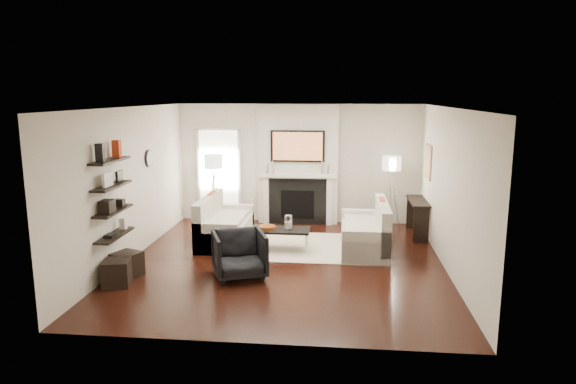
# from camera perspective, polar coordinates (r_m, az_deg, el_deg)

# --- Properties ---
(room_envelope) EXTENTS (6.00, 6.00, 6.00)m
(room_envelope) POSITION_cam_1_polar(r_m,az_deg,el_deg) (8.78, -0.40, 0.54)
(room_envelope) COLOR black
(room_envelope) RESTS_ON ground
(chimney_breast) EXTENTS (1.80, 0.25, 2.70)m
(chimney_breast) POSITION_cam_1_polar(r_m,az_deg,el_deg) (11.61, 1.14, 3.08)
(chimney_breast) COLOR silver
(chimney_breast) RESTS_ON floor
(fireplace_surround) EXTENTS (1.30, 0.02, 1.04)m
(fireplace_surround) POSITION_cam_1_polar(r_m,az_deg,el_deg) (11.62, 1.07, -1.07)
(fireplace_surround) COLOR black
(fireplace_surround) RESTS_ON floor
(firebox) EXTENTS (0.75, 0.02, 0.65)m
(firebox) POSITION_cam_1_polar(r_m,az_deg,el_deg) (11.63, 1.06, -1.41)
(firebox) COLOR black
(firebox) RESTS_ON floor
(mantel_pilaster_l) EXTENTS (0.12, 0.08, 1.10)m
(mantel_pilaster_l) POSITION_cam_1_polar(r_m,az_deg,el_deg) (11.66, -2.47, -0.88)
(mantel_pilaster_l) COLOR white
(mantel_pilaster_l) RESTS_ON floor
(mantel_pilaster_r) EXTENTS (0.12, 0.08, 1.10)m
(mantel_pilaster_r) POSITION_cam_1_polar(r_m,az_deg,el_deg) (11.55, 4.62, -1.02)
(mantel_pilaster_r) COLOR white
(mantel_pilaster_r) RESTS_ON floor
(mantel_shelf) EXTENTS (1.70, 0.18, 0.07)m
(mantel_shelf) POSITION_cam_1_polar(r_m,az_deg,el_deg) (11.46, 1.06, 1.82)
(mantel_shelf) COLOR white
(mantel_shelf) RESTS_ON chimney_breast
(tv_body) EXTENTS (1.20, 0.06, 0.70)m
(tv_body) POSITION_cam_1_polar(r_m,az_deg,el_deg) (11.40, 1.08, 5.12)
(tv_body) COLOR black
(tv_body) RESTS_ON chimney_breast
(tv_screen) EXTENTS (1.10, 0.00, 0.62)m
(tv_screen) POSITION_cam_1_polar(r_m,az_deg,el_deg) (11.37, 1.07, 5.10)
(tv_screen) COLOR #BF723F
(tv_screen) RESTS_ON tv_body
(candlestick_l_tall) EXTENTS (0.04, 0.04, 0.30)m
(candlestick_l_tall) POSITION_cam_1_polar(r_m,az_deg,el_deg) (11.50, -1.67, 2.78)
(candlestick_l_tall) COLOR silver
(candlestick_l_tall) RESTS_ON mantel_shelf
(candlestick_l_short) EXTENTS (0.04, 0.04, 0.24)m
(candlestick_l_short) POSITION_cam_1_polar(r_m,az_deg,el_deg) (11.52, -2.31, 2.64)
(candlestick_l_short) COLOR silver
(candlestick_l_short) RESTS_ON mantel_shelf
(candlestick_r_tall) EXTENTS (0.04, 0.04, 0.30)m
(candlestick_r_tall) POSITION_cam_1_polar(r_m,az_deg,el_deg) (11.41, 3.82, 2.70)
(candlestick_r_tall) COLOR silver
(candlestick_r_tall) RESTS_ON mantel_shelf
(candlestick_r_short) EXTENTS (0.04, 0.04, 0.24)m
(candlestick_r_short) POSITION_cam_1_polar(r_m,az_deg,el_deg) (11.41, 4.47, 2.54)
(candlestick_r_short) COLOR silver
(candlestick_r_short) RESTS_ON mantel_shelf
(hallway_panel) EXTENTS (0.90, 0.02, 2.10)m
(hallway_panel) POSITION_cam_1_polar(r_m,az_deg,el_deg) (12.05, -7.64, 1.83)
(hallway_panel) COLOR white
(hallway_panel) RESTS_ON floor
(door_trim_l) EXTENTS (0.06, 0.06, 2.16)m
(door_trim_l) POSITION_cam_1_polar(r_m,az_deg,el_deg) (12.15, -9.86, 1.84)
(door_trim_l) COLOR white
(door_trim_l) RESTS_ON floor
(door_trim_r) EXTENTS (0.06, 0.06, 2.16)m
(door_trim_r) POSITION_cam_1_polar(r_m,az_deg,el_deg) (11.92, -5.41, 1.79)
(door_trim_r) COLOR white
(door_trim_r) RESTS_ON floor
(door_trim_top) EXTENTS (1.02, 0.06, 0.06)m
(door_trim_top) POSITION_cam_1_polar(r_m,az_deg,el_deg) (11.91, -7.79, 6.96)
(door_trim_top) COLOR white
(door_trim_top) RESTS_ON wall_back
(rug) EXTENTS (2.60, 2.00, 0.01)m
(rug) POSITION_cam_1_polar(r_m,az_deg,el_deg) (10.03, 0.76, -6.04)
(rug) COLOR beige
(rug) RESTS_ON floor
(loveseat_left_base) EXTENTS (0.85, 1.80, 0.42)m
(loveseat_left_base) POSITION_cam_1_polar(r_m,az_deg,el_deg) (10.34, -6.94, -4.43)
(loveseat_left_base) COLOR beige
(loveseat_left_base) RESTS_ON floor
(loveseat_left_back) EXTENTS (0.18, 1.80, 0.80)m
(loveseat_left_back) POSITION_cam_1_polar(r_m,az_deg,el_deg) (10.34, -8.80, -2.67)
(loveseat_left_back) COLOR beige
(loveseat_left_back) RESTS_ON floor
(loveseat_left_arm_n) EXTENTS (0.85, 0.18, 0.60)m
(loveseat_left_arm_n) POSITION_cam_1_polar(r_m,az_deg,el_deg) (9.56, -8.02, -5.18)
(loveseat_left_arm_n) COLOR beige
(loveseat_left_arm_n) RESTS_ON floor
(loveseat_left_arm_s) EXTENTS (0.85, 0.18, 0.60)m
(loveseat_left_arm_s) POSITION_cam_1_polar(r_m,az_deg,el_deg) (11.08, -6.04, -2.88)
(loveseat_left_arm_s) COLOR beige
(loveseat_left_arm_s) RESTS_ON floor
(loveseat_left_cushion) EXTENTS (0.63, 1.44, 0.10)m
(loveseat_left_cushion) POSITION_cam_1_polar(r_m,az_deg,el_deg) (10.26, -6.70, -3.04)
(loveseat_left_cushion) COLOR beige
(loveseat_left_cushion) RESTS_ON loveseat_left_base
(pillow_left_orange) EXTENTS (0.10, 0.42, 0.42)m
(pillow_left_orange) POSITION_cam_1_polar(r_m,az_deg,el_deg) (10.58, -8.42, -1.22)
(pillow_left_orange) COLOR #AC3215
(pillow_left_orange) RESTS_ON loveseat_left_cushion
(pillow_left_charcoal) EXTENTS (0.10, 0.40, 0.40)m
(pillow_left_charcoal) POSITION_cam_1_polar(r_m,az_deg,el_deg) (10.01, -9.26, -1.99)
(pillow_left_charcoal) COLOR black
(pillow_left_charcoal) RESTS_ON loveseat_left_cushion
(loveseat_right_base) EXTENTS (0.85, 1.80, 0.42)m
(loveseat_right_base) POSITION_cam_1_polar(r_m,az_deg,el_deg) (9.86, 8.45, -5.23)
(loveseat_right_base) COLOR beige
(loveseat_right_base) RESTS_ON floor
(loveseat_right_back) EXTENTS (0.18, 1.80, 0.80)m
(loveseat_right_back) POSITION_cam_1_polar(r_m,az_deg,el_deg) (9.80, 10.46, -3.48)
(loveseat_right_back) COLOR beige
(loveseat_right_back) RESTS_ON floor
(loveseat_right_arm_n) EXTENTS (0.85, 0.18, 0.60)m
(loveseat_right_arm_n) POSITION_cam_1_polar(r_m,az_deg,el_deg) (9.06, 8.69, -6.10)
(loveseat_right_arm_n) COLOR beige
(loveseat_right_arm_n) RESTS_ON floor
(loveseat_right_arm_s) EXTENTS (0.85, 0.18, 0.60)m
(loveseat_right_arm_s) POSITION_cam_1_polar(r_m,az_deg,el_deg) (10.62, 8.27, -3.55)
(loveseat_right_arm_s) COLOR beige
(loveseat_right_arm_s) RESTS_ON floor
(loveseat_right_cushion) EXTENTS (0.63, 1.44, 0.10)m
(loveseat_right_cushion) POSITION_cam_1_polar(r_m,az_deg,el_deg) (9.79, 8.20, -3.76)
(loveseat_right_cushion) COLOR beige
(loveseat_right_cushion) RESTS_ON loveseat_right_base
(pillow_right_orange) EXTENTS (0.10, 0.42, 0.42)m
(pillow_right_orange) POSITION_cam_1_polar(r_m,az_deg,el_deg) (10.04, 10.37, -1.93)
(pillow_right_orange) COLOR #AC3215
(pillow_right_orange) RESTS_ON loveseat_right_cushion
(pillow_right_charcoal) EXTENTS (0.10, 0.40, 0.40)m
(pillow_right_charcoal) POSITION_cam_1_polar(r_m,az_deg,el_deg) (9.46, 10.64, -2.79)
(pillow_right_charcoal) COLOR black
(pillow_right_charcoal) RESTS_ON loveseat_right_cushion
(coffee_table) EXTENTS (1.10, 0.55, 0.04)m
(coffee_table) POSITION_cam_1_polar(r_m,az_deg,el_deg) (9.68, -0.85, -4.24)
(coffee_table) COLOR black
(coffee_table) RESTS_ON floor
(coffee_leg_nw) EXTENTS (0.02, 0.02, 0.38)m
(coffee_leg_nw) POSITION_cam_1_polar(r_m,az_deg,el_deg) (9.60, -3.98, -5.70)
(coffee_leg_nw) COLOR silver
(coffee_leg_nw) RESTS_ON floor
(coffee_leg_ne) EXTENTS (0.02, 0.02, 0.38)m
(coffee_leg_ne) POSITION_cam_1_polar(r_m,az_deg,el_deg) (9.49, 2.02, -5.88)
(coffee_leg_ne) COLOR silver
(coffee_leg_ne) RESTS_ON floor
(coffee_leg_sw) EXTENTS (0.02, 0.02, 0.38)m
(coffee_leg_sw) POSITION_cam_1_polar(r_m,az_deg,el_deg) (10.02, -3.55, -4.99)
(coffee_leg_sw) COLOR silver
(coffee_leg_sw) RESTS_ON floor
(coffee_leg_se) EXTENTS (0.02, 0.02, 0.38)m
(coffee_leg_se) POSITION_cam_1_polar(r_m,az_deg,el_deg) (9.91, 2.19, -5.15)
(coffee_leg_se) COLOR silver
(coffee_leg_se) RESTS_ON floor
(hurricane_glass) EXTENTS (0.14, 0.14, 0.25)m
(hurricane_glass) POSITION_cam_1_polar(r_m,az_deg,el_deg) (9.63, 0.04, -3.34)
(hurricane_glass) COLOR white
(hurricane_glass) RESTS_ON coffee_table
(hurricane_candle) EXTENTS (0.10, 0.10, 0.14)m
(hurricane_candle) POSITION_cam_1_polar(r_m,az_deg,el_deg) (9.64, 0.04, -3.72)
(hurricane_candle) COLOR white
(hurricane_candle) RESTS_ON coffee_table
(copper_bowl) EXTENTS (0.33, 0.33, 0.05)m
(copper_bowl) POSITION_cam_1_polar(r_m,az_deg,el_deg) (9.70, -2.32, -3.94)
(copper_bowl) COLOR #A14F1A
(copper_bowl) RESTS_ON coffee_table
(armchair) EXTENTS (1.01, 0.99, 0.82)m
(armchair) POSITION_cam_1_polar(r_m,az_deg,el_deg) (8.35, -5.43, -6.69)
(armchair) COLOR black
(armchair) RESTS_ON floor
(lamp_left_post) EXTENTS (0.02, 0.02, 1.20)m
(lamp_left_post) POSITION_cam_1_polar(r_m,az_deg,el_deg) (11.62, -8.18, -0.77)
(lamp_left_post) COLOR silver
(lamp_left_post) RESTS_ON floor
(lamp_left_shade) EXTENTS (0.40, 0.40, 0.30)m
(lamp_left_shade) POSITION_cam_1_polar(r_m,az_deg,el_deg) (11.48, -8.30, 3.39)
(lamp_left_shade) COLOR white
(lamp_left_shade) RESTS_ON lamp_left_post
(lamp_left_leg_a) EXTENTS (0.25, 0.02, 1.23)m
(lamp_left_leg_a) POSITION_cam_1_polar(r_m,az_deg,el_deg) (11.59, -7.65, -0.78)
(lamp_left_leg_a) COLOR silver
(lamp_left_leg_a) RESTS_ON floor
(lamp_left_leg_b) EXTENTS (0.14, 0.22, 1.23)m
(lamp_left_leg_b) POSITION_cam_1_polar(r_m,az_deg,el_deg) (11.72, -8.33, -0.67)
(lamp_left_leg_b) COLOR silver
(lamp_left_leg_b) RESTS_ON floor
(lamp_left_leg_c) EXTENTS (0.14, 0.22, 1.23)m
(lamp_left_leg_c) POSITION_cam_1_polar(r_m,az_deg,el_deg) (11.54, -8.56, -0.86)
(lamp_left_leg_c) COLOR silver
(lamp_left_leg_c) RESTS_ON floor
(lamp_right_post) EXTENTS (0.02, 0.02, 1.20)m
(lamp_right_post) POSITION_cam_1_polar(r_m,az_deg,el_deg) (11.41, 11.30, -1.09)
(lamp_right_post) COLOR silver
(lamp_right_post) RESTS_ON floor
(lamp_right_shade) EXTENTS (0.40, 0.40, 0.30)m
(lamp_right_shade) POSITION_cam_1_polar(r_m,az_deg,el_deg) (11.27, 11.46, 3.14)
(lamp_right_shade) COLOR white
(lamp_right_shade) RESTS_ON lamp_right_post
(lamp_right_leg_a) EXTENTS (0.25, 0.02, 1.23)m
(lamp_right_leg_a) POSITION_cam_1_polar(r_m,az_deg,el_deg) (11.42, 11.84, -1.10)
(lamp_right_leg_a) COLOR silver
(lamp_right_leg_a) RESTS_ON floor
(lamp_right_leg_b) EXTENTS (0.14, 0.22, 1.23)m
(lamp_right_leg_b) POSITION_cam_1_polar(r_m,az_deg,el_deg) (11.50, 10.98, -0.99)
(lamp_right_leg_b) COLOR silver
(lamp_right_leg_b) RESTS_ON floor
(lamp_right_leg_c) EXTENTS (0.14, 0.22, 1.23)m
(lamp_right_leg_c) POSITION_cam_1_polar(r_m,az_deg,el_deg) (11.31, 11.06, -1.19)
(lamp_right_leg_c) COLOR silver
(lamp_right_leg_c) RESTS_ON floor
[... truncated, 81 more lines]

